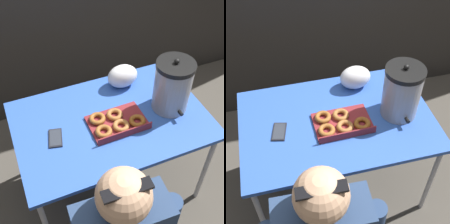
% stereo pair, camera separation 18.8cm
% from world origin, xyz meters
% --- Properties ---
extents(ground_plane, '(12.00, 12.00, 0.00)m').
position_xyz_m(ground_plane, '(0.00, 0.00, 0.00)').
color(ground_plane, '#4C473F').
extents(folding_table, '(1.18, 0.79, 0.73)m').
position_xyz_m(folding_table, '(0.00, 0.00, 0.68)').
color(folding_table, '#2D56B2').
rests_on(folding_table, ground).
extents(donut_box, '(0.35, 0.25, 0.05)m').
position_xyz_m(donut_box, '(0.01, -0.06, 0.75)').
color(donut_box, maroon).
rests_on(donut_box, folding_table).
extents(coffee_urn, '(0.23, 0.26, 0.37)m').
position_xyz_m(coffee_urn, '(0.39, -0.03, 0.90)').
color(coffee_urn, '#939399').
rests_on(coffee_urn, folding_table).
extents(cell_phone, '(0.11, 0.15, 0.01)m').
position_xyz_m(cell_phone, '(-0.36, -0.02, 0.73)').
color(cell_phone, black).
rests_on(cell_phone, folding_table).
extents(plastic_bag, '(0.21, 0.14, 0.16)m').
position_xyz_m(plastic_bag, '(0.19, 0.27, 0.81)').
color(plastic_bag, white).
rests_on(plastic_bag, folding_table).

